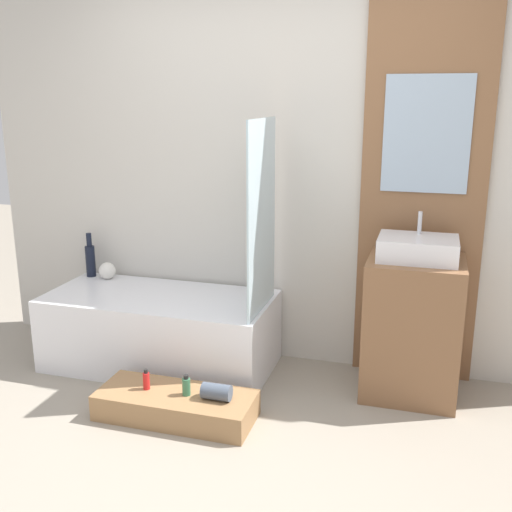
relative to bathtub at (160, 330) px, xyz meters
name	(u,v)px	position (x,y,z in m)	size (l,w,h in m)	color
ground_plane	(198,494)	(0.74, -1.19, -0.25)	(12.00, 12.00, 0.00)	gray
wall_tiled_back	(285,167)	(0.74, 0.39, 1.05)	(4.20, 0.06, 2.60)	beige
wall_wood_accent	(424,170)	(1.60, 0.34, 1.07)	(0.73, 0.04, 2.60)	brown
bathtub	(160,330)	(0.00, 0.00, 0.00)	(1.47, 0.69, 0.49)	white
glass_shower_screen	(262,217)	(0.71, -0.05, 0.81)	(0.01, 0.55, 1.13)	silver
wooden_step_bench	(176,405)	(0.37, -0.60, -0.17)	(0.88, 0.35, 0.15)	#997047
vanity_cabinet	(412,327)	(1.60, 0.08, 0.17)	(0.55, 0.49, 0.83)	brown
sink	(418,248)	(1.60, 0.08, 0.65)	(0.44, 0.33, 0.26)	white
vase_tall_dark	(90,259)	(-0.65, 0.26, 0.37)	(0.07, 0.07, 0.32)	black
vase_round_light	(107,271)	(-0.51, 0.24, 0.30)	(0.12, 0.12, 0.12)	silver
bottle_soap_primary	(146,380)	(0.19, -0.60, -0.04)	(0.04, 0.04, 0.12)	red
bottle_soap_secondary	(186,386)	(0.43, -0.60, -0.05)	(0.05, 0.05, 0.12)	#38704C
towel_roll	(216,392)	(0.61, -0.60, -0.05)	(0.09, 0.09, 0.16)	#4C5666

